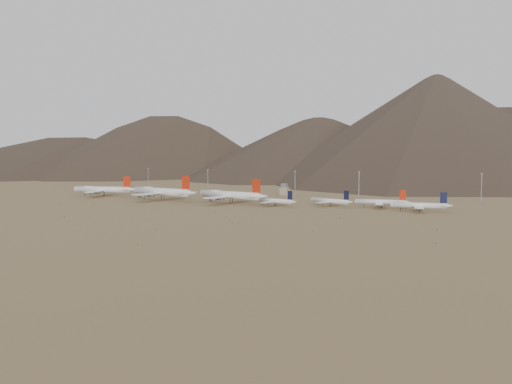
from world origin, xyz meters
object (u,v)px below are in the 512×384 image
at_px(widebody_centre, 162,192).
at_px(widebody_east, 230,195).
at_px(widebody_west, 103,189).
at_px(narrowbody_b, 331,201).
at_px(narrowbody_a, 276,201).
at_px(control_tower, 284,190).

bearing_deg(widebody_centre, widebody_east, 11.21).
height_order(widebody_west, widebody_centre, widebody_centre).
height_order(widebody_centre, widebody_east, widebody_centre).
height_order(widebody_west, widebody_east, widebody_east).
bearing_deg(widebody_west, widebody_centre, -21.86).
relative_size(widebody_west, narrowbody_b, 1.68).
bearing_deg(narrowbody_a, widebody_centre, -167.14).
xyz_separation_m(widebody_west, control_tower, (163.75, 87.18, -1.72)).
bearing_deg(narrowbody_b, widebody_west, -159.88).
xyz_separation_m(widebody_centre, control_tower, (84.83, 98.09, -2.84)).
xyz_separation_m(widebody_west, widebody_centre, (78.92, -10.92, 1.12)).
bearing_deg(control_tower, narrowbody_a, -73.28).
xyz_separation_m(widebody_centre, narrowbody_a, (115.18, -2.95, -3.82)).
bearing_deg(widebody_east, widebody_centre, -167.57).
height_order(widebody_west, control_tower, widebody_west).
height_order(narrowbody_a, narrowbody_b, narrowbody_b).
xyz_separation_m(narrowbody_b, control_tower, (-73.14, 84.59, 0.83)).
relative_size(widebody_west, widebody_centre, 0.85).
distance_m(widebody_centre, widebody_east, 71.26).
bearing_deg(widebody_centre, narrowbody_b, 15.73).
relative_size(narrowbody_a, narrowbody_b, 0.99).
distance_m(widebody_east, narrowbody_b, 87.75).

